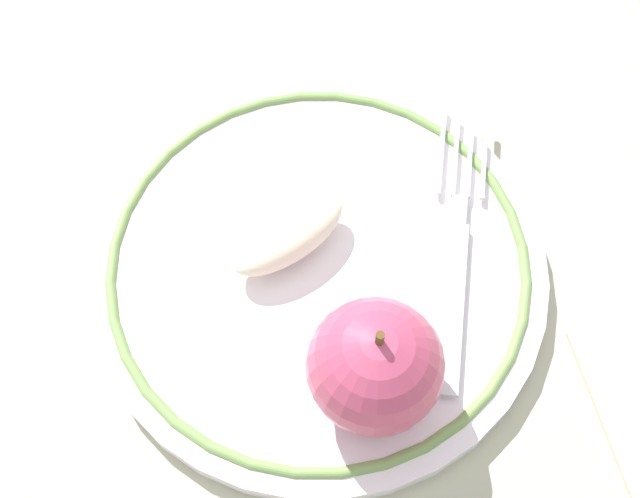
{
  "coord_description": "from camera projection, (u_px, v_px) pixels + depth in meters",
  "views": [
    {
      "loc": [
        0.18,
        -0.09,
        0.44
      ],
      "look_at": [
        0.0,
        0.01,
        0.04
      ],
      "focal_mm": 50.0,
      "sensor_mm": 36.0,
      "label": 1
    }
  ],
  "objects": [
    {
      "name": "apple_red_whole",
      "position": [
        384.0,
        362.0,
        0.41
      ],
      "size": [
        0.07,
        0.07,
        0.07
      ],
      "color": "#B34060",
      "rests_on": "plate"
    },
    {
      "name": "ground_plane",
      "position": [
        304.0,
        283.0,
        0.48
      ],
      "size": [
        2.0,
        2.0,
        0.0
      ],
      "primitive_type": "plane",
      "color": "#AEAD92"
    },
    {
      "name": "apple_slice_front",
      "position": [
        296.0,
        231.0,
        0.47
      ],
      "size": [
        0.04,
        0.07,
        0.02
      ],
      "primitive_type": "ellipsoid",
      "rotation": [
        0.0,
        0.0,
        4.87
      ],
      "color": "#F5E9C8",
      "rests_on": "plate"
    },
    {
      "name": "plate",
      "position": [
        320.0,
        272.0,
        0.48
      ],
      "size": [
        0.25,
        0.25,
        0.02
      ],
      "color": "white",
      "rests_on": "ground_plane"
    },
    {
      "name": "fork",
      "position": [
        456.0,
        247.0,
        0.47
      ],
      "size": [
        0.15,
        0.12,
        0.0
      ],
      "rotation": [
        0.0,
        0.0,
        2.52
      ],
      "color": "silver",
      "rests_on": "plate"
    }
  ]
}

